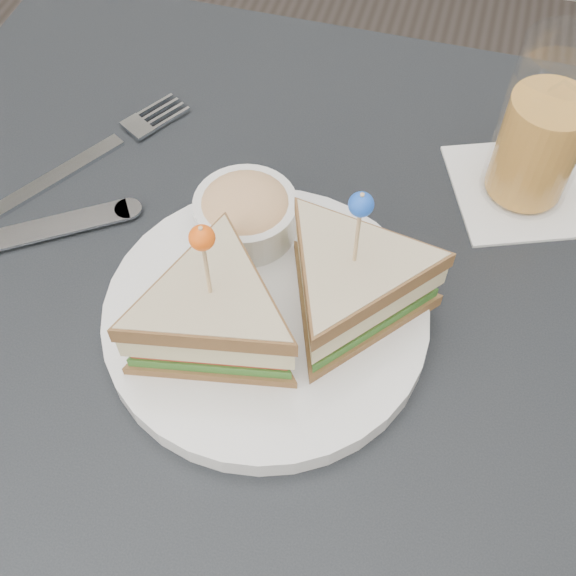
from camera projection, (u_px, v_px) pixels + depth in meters
The scene contains 5 objects.
ground_plane at pixel (281, 570), 1.18m from camera, with size 3.50×3.50×0.00m, color #3F3833.
table at pixel (274, 377), 0.63m from camera, with size 0.80×0.80×0.75m.
plate_meal at pixel (275, 294), 0.54m from camera, with size 0.32×0.32×0.15m.
cutlery_fork at pixel (101, 149), 0.68m from camera, with size 0.13×0.20×0.01m.
drink_set at pixel (542, 134), 0.60m from camera, with size 0.16×0.16×0.15m.
Camera 1 is at (0.09, -0.28, 1.24)m, focal length 45.00 mm.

